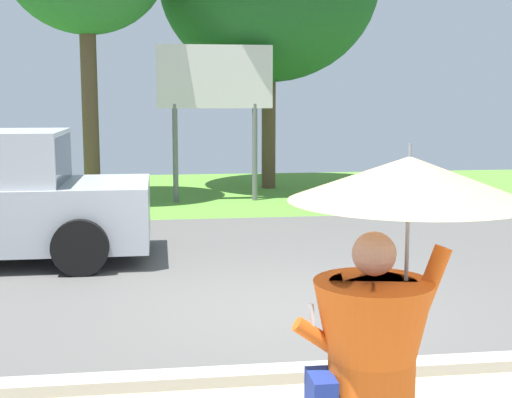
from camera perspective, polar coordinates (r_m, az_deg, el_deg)
The scene contains 3 objects.
ground_plane at distance 10.88m, azimuth -0.67°, elevation -4.52°, with size 40.00×22.00×0.20m.
monk_pedestrian at distance 3.66m, azimuth 10.15°, elevation -10.56°, with size 1.20×1.20×2.13m.
roadside_billboard at distance 15.96m, azimuth -3.34°, elevation 8.93°, with size 2.60×0.12×3.50m.
Camera 1 is at (-1.32, -7.58, 2.36)m, focal length 49.57 mm.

